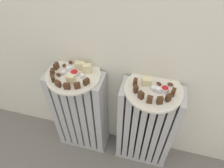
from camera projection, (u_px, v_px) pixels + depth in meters
name	position (u px, v px, depth m)	size (l,w,h in m)	color
radiator_left	(81.00, 113.00, 1.27)	(0.33, 0.15, 0.64)	#B2B2B7
radiator_right	(145.00, 127.00, 1.20)	(0.33, 0.15, 0.64)	#B2B2B7
plate_left	(73.00, 75.00, 1.04)	(0.29, 0.29, 0.01)	silver
plate_right	(153.00, 90.00, 0.97)	(0.29, 0.29, 0.01)	silver
dark_cake_slice_left_0	(56.00, 66.00, 1.06)	(0.03, 0.02, 0.03)	#472B19
dark_cake_slice_left_1	(52.00, 72.00, 1.02)	(0.03, 0.02, 0.03)	#472B19
dark_cake_slice_left_2	(53.00, 78.00, 0.99)	(0.03, 0.02, 0.03)	#472B19
dark_cake_slice_left_3	(58.00, 84.00, 0.96)	(0.03, 0.02, 0.03)	#472B19
dark_cake_slice_left_4	(67.00, 86.00, 0.95)	(0.03, 0.02, 0.03)	#472B19
dark_cake_slice_left_5	(77.00, 86.00, 0.95)	(0.03, 0.02, 0.03)	#472B19
dark_cake_slice_left_6	(86.00, 82.00, 0.97)	(0.03, 0.02, 0.03)	#472B19
marble_cake_slice_left_0	(87.00, 69.00, 1.03)	(0.04, 0.03, 0.05)	beige
marble_cake_slice_left_1	(71.00, 79.00, 0.98)	(0.04, 0.03, 0.05)	beige
marble_cake_slice_left_2	(80.00, 66.00, 1.05)	(0.05, 0.03, 0.04)	beige
turkish_delight_left_0	(64.00, 73.00, 1.03)	(0.02, 0.02, 0.02)	white
turkish_delight_left_1	(69.00, 69.00, 1.05)	(0.02, 0.02, 0.02)	white
turkish_delight_left_2	(82.00, 76.00, 1.01)	(0.02, 0.02, 0.02)	white
medjool_date_left_0	(59.00, 75.00, 1.02)	(0.03, 0.02, 0.02)	#4C2814
medjool_date_left_1	(64.00, 65.00, 1.07)	(0.02, 0.02, 0.01)	#4C2814
medjool_date_left_2	(71.00, 62.00, 1.09)	(0.03, 0.02, 0.01)	#4C2814
jam_bowl_left	(74.00, 73.00, 1.03)	(0.05, 0.05, 0.02)	white
dark_cake_slice_right_0	(135.00, 82.00, 0.97)	(0.02, 0.02, 0.04)	#472B19
dark_cake_slice_right_1	(136.00, 89.00, 0.93)	(0.02, 0.02, 0.04)	#472B19
dark_cake_slice_right_2	(141.00, 95.00, 0.91)	(0.02, 0.02, 0.04)	#472B19
dark_cake_slice_right_3	(150.00, 100.00, 0.89)	(0.02, 0.02, 0.04)	#472B19
dark_cake_slice_right_4	(160.00, 100.00, 0.88)	(0.02, 0.02, 0.04)	#472B19
dark_cake_slice_right_5	(168.00, 98.00, 0.90)	(0.02, 0.02, 0.04)	#472B19
dark_cake_slice_right_6	(173.00, 92.00, 0.92)	(0.02, 0.02, 0.04)	#472B19
marble_cake_slice_right_0	(147.00, 82.00, 0.97)	(0.05, 0.03, 0.04)	beige
turkish_delight_right_0	(158.00, 90.00, 0.94)	(0.02, 0.02, 0.02)	white
turkish_delight_right_1	(153.00, 88.00, 0.95)	(0.02, 0.02, 0.02)	white
medjool_date_right_0	(170.00, 84.00, 0.97)	(0.03, 0.02, 0.01)	#4C2814
medjool_date_right_1	(159.00, 84.00, 0.97)	(0.03, 0.01, 0.02)	#4C2814
jam_bowl_right	(165.00, 89.00, 0.94)	(0.04, 0.04, 0.02)	white
fork	(72.00, 71.00, 1.05)	(0.03, 0.09, 0.00)	#B7B7BC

